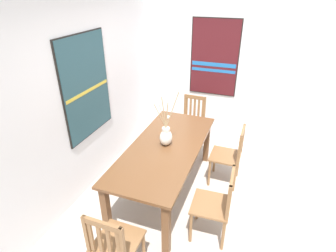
{
  "coord_description": "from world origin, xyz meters",
  "views": [
    {
      "loc": [
        -2.85,
        -0.34,
        2.64
      ],
      "look_at": [
        0.02,
        0.71,
        1.03
      ],
      "focal_mm": 29.1,
      "sensor_mm": 36.0,
      "label": 1
    }
  ],
  "objects": [
    {
      "name": "chair_1",
      "position": [
        1.36,
        0.74,
        0.48
      ],
      "size": [
        0.44,
        0.44,
        0.89
      ],
      "color": "brown",
      "rests_on": "ground_plane"
    },
    {
      "name": "centerpiece_vase",
      "position": [
        0.02,
        0.73,
        0.88
      ],
      "size": [
        0.2,
        0.26,
        0.72
      ],
      "color": "silver",
      "rests_on": "dining_table"
    },
    {
      "name": "painting_on_back_wall",
      "position": [
        -0.08,
        1.79,
        1.45
      ],
      "size": [
        0.94,
        0.05,
        1.34
      ],
      "color": "black"
    },
    {
      "name": "chair_0",
      "position": [
        0.49,
        -0.06,
        0.48
      ],
      "size": [
        0.42,
        0.42,
        0.9
      ],
      "color": "brown",
      "rests_on": "ground_plane"
    },
    {
      "name": "ground_plane",
      "position": [
        0.0,
        0.0,
        -0.01
      ],
      "size": [
        6.4,
        6.4,
        0.03
      ],
      "primitive_type": "cube",
      "color": "#B2A89E"
    },
    {
      "name": "chair_3",
      "position": [
        -0.54,
        -0.07,
        0.48
      ],
      "size": [
        0.44,
        0.44,
        0.9
      ],
      "color": "brown",
      "rests_on": "ground_plane"
    },
    {
      "name": "painting_on_side_wall",
      "position": [
        1.79,
        0.51,
        1.5
      ],
      "size": [
        0.05,
        0.82,
        1.3
      ],
      "color": "black"
    },
    {
      "name": "chair_2",
      "position": [
        -1.39,
        0.73,
        0.47
      ],
      "size": [
        0.42,
        0.42,
        0.89
      ],
      "color": "brown",
      "rests_on": "ground_plane"
    },
    {
      "name": "wall_back",
      "position": [
        0.0,
        1.86,
        1.35
      ],
      "size": [
        6.4,
        0.12,
        2.7
      ],
      "primitive_type": "cube",
      "color": "silver",
      "rests_on": "ground_plane"
    },
    {
      "name": "dining_table",
      "position": [
        -0.02,
        0.73,
        0.65
      ],
      "size": [
        2.04,
        0.88,
        0.75
      ],
      "color": "brown",
      "rests_on": "ground_plane"
    },
    {
      "name": "wall_side",
      "position": [
        1.86,
        0.0,
        1.35
      ],
      "size": [
        0.12,
        6.4,
        2.7
      ],
      "primitive_type": "cube",
      "color": "silver",
      "rests_on": "ground_plane"
    }
  ]
}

